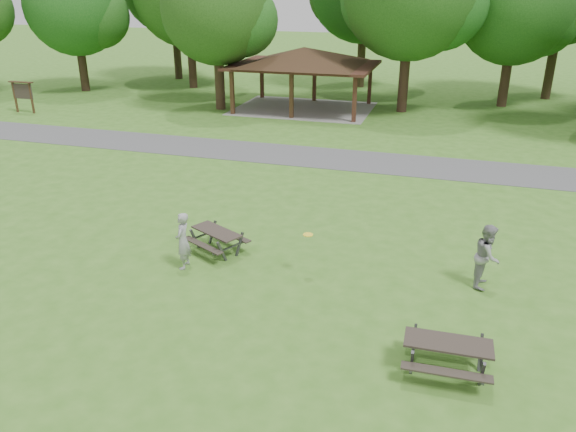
# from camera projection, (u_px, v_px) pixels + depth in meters

# --- Properties ---
(ground) EXTENTS (160.00, 160.00, 0.00)m
(ground) POSITION_uv_depth(u_px,v_px,m) (198.00, 325.00, 13.15)
(ground) COLOR #3B7020
(ground) RESTS_ON ground
(asphalt_path) EXTENTS (120.00, 3.20, 0.02)m
(asphalt_path) POSITION_uv_depth(u_px,v_px,m) (330.00, 158.00, 25.50)
(asphalt_path) COLOR #4A4A4D
(asphalt_path) RESTS_ON ground
(pavilion) EXTENTS (8.60, 7.01, 3.76)m
(pavilion) POSITION_uv_depth(u_px,v_px,m) (304.00, 59.00, 34.21)
(pavilion) COLOR #3C2516
(pavilion) RESTS_ON ground
(notice_board) EXTENTS (1.60, 0.30, 1.88)m
(notice_board) POSITION_uv_depth(u_px,v_px,m) (22.00, 91.00, 33.85)
(notice_board) COLOR #3C2615
(notice_board) RESTS_ON ground
(tree_row_b) EXTENTS (7.14, 6.80, 9.28)m
(tree_row_b) POSITION_uv_depth(u_px,v_px,m) (76.00, 9.00, 39.05)
(tree_row_b) COLOR black
(tree_row_b) RESTS_ON ground
(tree_row_d) EXTENTS (6.93, 6.60, 9.27)m
(tree_row_d) POSITION_uv_depth(u_px,v_px,m) (218.00, 12.00, 33.17)
(tree_row_d) COLOR #2E2014
(tree_row_d) RESTS_ON ground
(tree_row_f) EXTENTS (7.35, 7.00, 9.55)m
(tree_row_f) POSITION_uv_depth(u_px,v_px,m) (517.00, 10.00, 33.92)
(tree_row_f) COLOR #322016
(tree_row_f) RESTS_ON ground
(picnic_table_middle) EXTENTS (2.03, 1.89, 0.70)m
(picnic_table_middle) POSITION_uv_depth(u_px,v_px,m) (217.00, 236.00, 16.54)
(picnic_table_middle) COLOR #2C2420
(picnic_table_middle) RESTS_ON ground
(picnic_table_far) EXTENTS (1.78, 1.46, 0.76)m
(picnic_table_far) POSITION_uv_depth(u_px,v_px,m) (448.00, 349.00, 11.38)
(picnic_table_far) COLOR #2B241F
(picnic_table_far) RESTS_ON ground
(frisbee_in_flight) EXTENTS (0.33, 0.33, 0.02)m
(frisbee_in_flight) POSITION_uv_depth(u_px,v_px,m) (308.00, 235.00, 14.97)
(frisbee_in_flight) COLOR yellow
(frisbee_in_flight) RESTS_ON ground
(frisbee_thrower) EXTENTS (0.46, 0.64, 1.64)m
(frisbee_thrower) POSITION_uv_depth(u_px,v_px,m) (183.00, 241.00, 15.51)
(frisbee_thrower) COLOR #959597
(frisbee_thrower) RESTS_ON ground
(frisbee_catcher) EXTENTS (0.78, 0.93, 1.73)m
(frisbee_catcher) POSITION_uv_depth(u_px,v_px,m) (487.00, 256.00, 14.56)
(frisbee_catcher) COLOR gray
(frisbee_catcher) RESTS_ON ground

